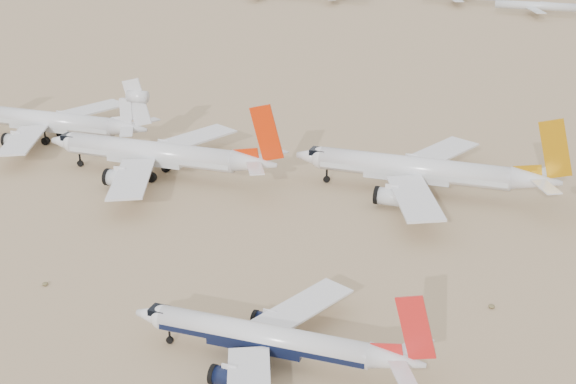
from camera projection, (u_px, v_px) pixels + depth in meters
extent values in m
plane|color=#8F7253|center=(174.00, 370.00, 106.75)|extent=(7000.00, 7000.00, 0.00)
cylinder|color=silver|center=(262.00, 336.00, 107.09)|extent=(29.68, 3.51, 3.51)
cube|color=black|center=(262.00, 339.00, 107.26)|extent=(29.08, 3.56, 0.79)
sphere|color=silver|center=(163.00, 317.00, 111.68)|extent=(3.51, 3.51, 3.51)
cube|color=black|center=(159.00, 311.00, 111.48)|extent=(2.46, 2.28, 0.88)
cone|color=silver|center=(397.00, 360.00, 101.33)|extent=(7.42, 3.51, 3.51)
cube|color=silver|center=(403.00, 374.00, 97.73)|extent=(4.71, 6.16, 0.21)
cylinder|color=black|center=(230.00, 378.00, 102.02)|extent=(4.12, 2.53, 2.53)
cube|color=silver|center=(303.00, 306.00, 115.74)|extent=(11.46, 18.06, 0.55)
cube|color=silver|center=(414.00, 345.00, 103.71)|extent=(4.71, 6.16, 0.21)
cylinder|color=black|center=(270.00, 322.00, 114.81)|extent=(4.12, 2.53, 2.53)
cube|color=red|center=(416.00, 328.00, 98.81)|extent=(5.62, 0.28, 9.27)
cylinder|color=black|center=(170.00, 340.00, 112.70)|extent=(1.05, 0.44, 1.05)
cylinder|color=black|center=(264.00, 369.00, 105.78)|extent=(1.47, 0.88, 1.47)
cylinder|color=black|center=(277.00, 349.00, 110.08)|extent=(1.47, 0.88, 1.47)
cylinder|color=silver|center=(413.00, 168.00, 164.15)|extent=(39.31, 4.78, 4.78)
cube|color=silver|center=(413.00, 171.00, 164.37)|extent=(38.53, 4.85, 1.07)
sphere|color=silver|center=(322.00, 158.00, 170.22)|extent=(4.78, 4.78, 4.78)
cube|color=black|center=(319.00, 151.00, 169.96)|extent=(3.34, 3.11, 1.19)
cone|color=silver|center=(536.00, 180.00, 156.51)|extent=(9.83, 4.78, 4.78)
cube|color=silver|center=(415.00, 198.00, 151.38)|extent=(15.18, 23.93, 0.74)
cube|color=silver|center=(546.00, 187.00, 151.72)|extent=(6.24, 8.16, 0.29)
cylinder|color=silver|center=(392.00, 197.00, 157.40)|extent=(5.46, 3.44, 3.44)
cube|color=silver|center=(439.00, 153.00, 175.67)|extent=(15.18, 23.93, 0.74)
cube|color=silver|center=(548.00, 171.00, 159.68)|extent=(6.24, 8.16, 0.29)
cylinder|color=silver|center=(411.00, 165.00, 174.46)|extent=(5.46, 3.44, 3.44)
cube|color=#B6770A|center=(555.00, 149.00, 153.16)|extent=(7.45, 0.38, 12.28)
cylinder|color=black|center=(327.00, 179.00, 171.62)|extent=(1.43, 0.60, 1.43)
cylinder|color=black|center=(417.00, 195.00, 162.37)|extent=(2.01, 1.19, 2.01)
cylinder|color=black|center=(423.00, 184.00, 168.23)|extent=(2.01, 1.19, 2.01)
cylinder|color=silver|center=(151.00, 152.00, 173.63)|extent=(39.08, 4.78, 4.78)
cube|color=silver|center=(151.00, 155.00, 173.85)|extent=(38.30, 4.85, 1.07)
sphere|color=silver|center=(74.00, 143.00, 179.66)|extent=(4.78, 4.78, 4.78)
cube|color=black|center=(70.00, 137.00, 179.40)|extent=(3.34, 3.10, 1.19)
cone|color=silver|center=(255.00, 163.00, 166.03)|extent=(9.77, 4.78, 4.78)
cube|color=silver|center=(132.00, 178.00, 160.92)|extent=(15.09, 23.78, 0.74)
cube|color=silver|center=(255.00, 168.00, 161.27)|extent=(6.20, 8.11, 0.29)
cylinder|color=silver|center=(120.00, 179.00, 166.91)|extent=(5.43, 3.44, 3.44)
cube|color=silver|center=(192.00, 139.00, 185.09)|extent=(15.09, 23.78, 0.74)
cube|color=silver|center=(271.00, 154.00, 169.19)|extent=(6.20, 8.11, 0.29)
cylinder|color=silver|center=(164.00, 151.00, 183.89)|extent=(5.43, 3.44, 3.44)
cube|color=red|center=(267.00, 133.00, 162.70)|extent=(7.41, 0.38, 12.20)
cylinder|color=black|center=(80.00, 163.00, 181.06)|extent=(1.43, 0.60, 1.43)
cylinder|color=black|center=(152.00, 177.00, 171.85)|extent=(2.01, 1.19, 2.01)
cylinder|color=black|center=(166.00, 167.00, 177.71)|extent=(2.01, 1.19, 2.01)
cylinder|color=silver|center=(46.00, 120.00, 197.26)|extent=(37.68, 4.51, 4.51)
cube|color=silver|center=(46.00, 122.00, 197.47)|extent=(36.93, 4.58, 1.02)
cone|color=silver|center=(129.00, 128.00, 189.94)|extent=(9.42, 4.51, 4.51)
cube|color=silver|center=(23.00, 140.00, 185.04)|extent=(14.55, 22.93, 0.70)
cube|color=silver|center=(126.00, 132.00, 185.36)|extent=(5.98, 7.82, 0.27)
cylinder|color=silver|center=(17.00, 141.00, 190.80)|extent=(5.23, 3.25, 3.25)
cube|color=silver|center=(86.00, 110.00, 208.26)|extent=(14.55, 22.93, 0.70)
cube|color=silver|center=(145.00, 122.00, 192.97)|extent=(5.98, 7.82, 0.27)
cylinder|color=silver|center=(62.00, 120.00, 207.09)|extent=(5.23, 3.25, 3.25)
cube|color=silver|center=(137.00, 102.00, 186.73)|extent=(7.14, 0.36, 11.77)
cylinder|color=silver|center=(138.00, 96.00, 186.12)|extent=(4.71, 2.92, 2.92)
cylinder|color=black|center=(46.00, 141.00, 195.57)|extent=(1.89, 1.13, 1.89)
cylinder|color=black|center=(61.00, 134.00, 201.11)|extent=(1.89, 1.13, 1.89)
cylinder|color=silver|center=(537.00, 6.00, 374.58)|extent=(38.35, 3.79, 3.79)
cube|color=silver|center=(536.00, 10.00, 366.09)|extent=(10.10, 17.65, 0.38)
cube|color=silver|center=(538.00, 4.00, 383.49)|extent=(10.10, 17.65, 0.38)
ellipsoid|color=brown|center=(45.00, 284.00, 128.66)|extent=(0.98, 0.98, 0.54)
ellipsoid|color=brown|center=(492.00, 306.00, 121.96)|extent=(0.98, 0.98, 0.54)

